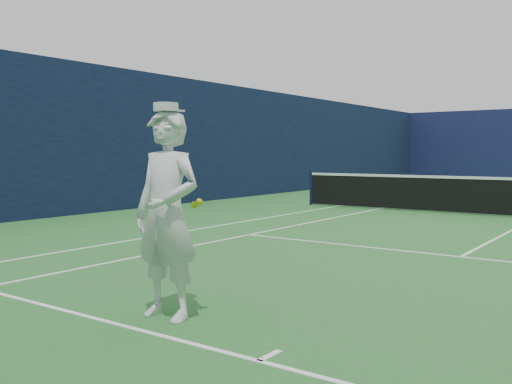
# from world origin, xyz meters

# --- Properties ---
(tennis_player) EXTENTS (0.82, 0.53, 2.12)m
(tennis_player) POSITION_xyz_m (-1.41, -11.44, 1.03)
(tennis_player) COLOR white
(tennis_player) RESTS_ON ground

